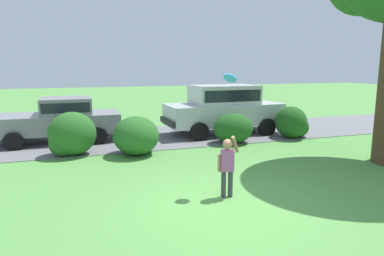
# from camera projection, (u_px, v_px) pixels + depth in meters

# --- Properties ---
(ground_plane) EXTENTS (80.00, 80.00, 0.00)m
(ground_plane) POSITION_uv_depth(u_px,v_px,m) (227.00, 204.00, 6.68)
(ground_plane) COLOR #518E42
(driveway_strip) EXTENTS (28.00, 4.40, 0.02)m
(driveway_strip) POSITION_uv_depth(u_px,v_px,m) (153.00, 137.00, 13.02)
(driveway_strip) COLOR slate
(driveway_strip) RESTS_ON ground
(shrub_near_tree) EXTENTS (1.39, 1.17, 1.32)m
(shrub_near_tree) POSITION_uv_depth(u_px,v_px,m) (71.00, 136.00, 10.22)
(shrub_near_tree) COLOR #286023
(shrub_near_tree) RESTS_ON ground
(shrub_centre_left) EXTENTS (1.37, 1.42, 1.17)m
(shrub_centre_left) POSITION_uv_depth(u_px,v_px,m) (137.00, 137.00, 10.38)
(shrub_centre_left) COLOR #286023
(shrub_centre_left) RESTS_ON ground
(shrub_centre) EXTENTS (1.39, 1.24, 1.05)m
(shrub_centre) POSITION_uv_depth(u_px,v_px,m) (233.00, 129.00, 11.94)
(shrub_centre) COLOR #1E511C
(shrub_centre) RESTS_ON ground
(shrub_centre_right) EXTENTS (1.32, 1.29, 1.19)m
(shrub_centre_right) POSITION_uv_depth(u_px,v_px,m) (293.00, 123.00, 12.80)
(shrub_centre_right) COLOR #1E511C
(shrub_centre_right) RESTS_ON ground
(parked_sedan) EXTENTS (4.42, 2.13, 1.56)m
(parked_sedan) POSITION_uv_depth(u_px,v_px,m) (60.00, 118.00, 12.11)
(parked_sedan) COLOR gray
(parked_sedan) RESTS_ON ground
(parked_suv) EXTENTS (4.74, 2.18, 1.92)m
(parked_suv) POSITION_uv_depth(u_px,v_px,m) (224.00, 107.00, 13.48)
(parked_suv) COLOR silver
(parked_suv) RESTS_ON ground
(child_thrower) EXTENTS (0.47, 0.23, 1.29)m
(child_thrower) POSITION_uv_depth(u_px,v_px,m) (227.00, 163.00, 6.94)
(child_thrower) COLOR #383842
(child_thrower) RESTS_ON ground
(frisbee) EXTENTS (0.31, 0.27, 0.26)m
(frisbee) POSITION_uv_depth(u_px,v_px,m) (230.00, 78.00, 7.04)
(frisbee) COLOR #337FDB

